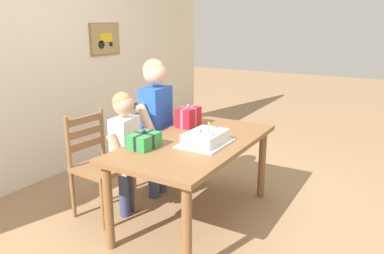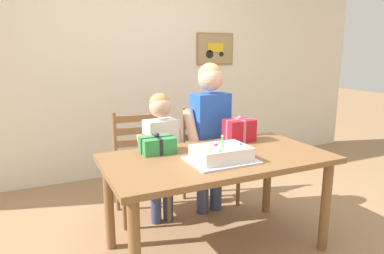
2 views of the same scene
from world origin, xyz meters
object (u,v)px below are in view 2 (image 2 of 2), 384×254
Objects in this scene: gift_box_red_large at (239,130)px; chair_left at (140,164)px; birthday_cake at (221,154)px; gift_box_beside_cake at (157,145)px; child_older at (210,124)px; dining_table at (218,168)px; child_younger at (161,146)px; chair_right at (208,155)px.

gift_box_red_large is 0.26× the size of chair_left.
gift_box_beside_cake is (-0.32, 0.37, 0.01)m from birthday_cake.
gift_box_beside_cake is 0.18× the size of child_older.
gift_box_beside_cake is at bearing -92.00° from chair_left.
dining_table is 0.19m from birthday_cake.
child_older is 0.48m from child_younger.
dining_table is at bearing -35.84° from gift_box_beside_cake.
birthday_cake is 1.81× the size of gift_box_beside_cake.
chair_left is at bearing 120.56° from child_younger.
gift_box_red_large is 0.66m from child_younger.
gift_box_red_large reaches higher than chair_right.
child_older reaches higher than gift_box_red_large.
gift_box_beside_cake is 0.36m from child_younger.
birthday_cake is 0.49m from gift_box_beside_cake.
chair_right is (0.70, 0.52, -0.31)m from gift_box_beside_cake.
dining_table is at bearing -113.02° from child_older.
chair_right reaches higher than birthday_cake.
child_older is at bearing -114.69° from chair_right.
child_younger is at bearing 179.93° from child_older.
child_older reaches higher than chair_right.
child_older is at bearing 27.65° from gift_box_beside_cake.
child_younger is at bearing 104.44° from birthday_cake.
child_older is at bearing 66.98° from dining_table.
chair_left is (-0.34, 0.78, -0.16)m from dining_table.
chair_left is (-0.30, 0.90, -0.30)m from birthday_cake.
chair_left is at bearing 144.29° from gift_box_red_large.
child_younger is (-0.57, 0.29, -0.14)m from gift_box_red_large.
birthday_cake reaches higher than dining_table.
birthday_cake is 0.33× the size of child_older.
chair_left is 1.00× the size of chair_right.
child_older reaches higher than chair_left.
child_older is 1.21× the size of child_younger.
dining_table is at bearing 71.51° from birthday_cake.
gift_box_beside_cake is at bearing -152.35° from child_older.
child_older is at bearing 111.15° from gift_box_red_large.
gift_box_red_large is at bearing -88.07° from chair_right.
chair_left is 0.32m from child_younger.
gift_box_beside_cake is 0.26× the size of chair_right.
gift_box_red_large is (0.39, 0.40, 0.04)m from birthday_cake.
chair_left and chair_right have the same top height.
birthday_cake reaches higher than gift_box_beside_cake.
gift_box_beside_cake is 0.22× the size of child_younger.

